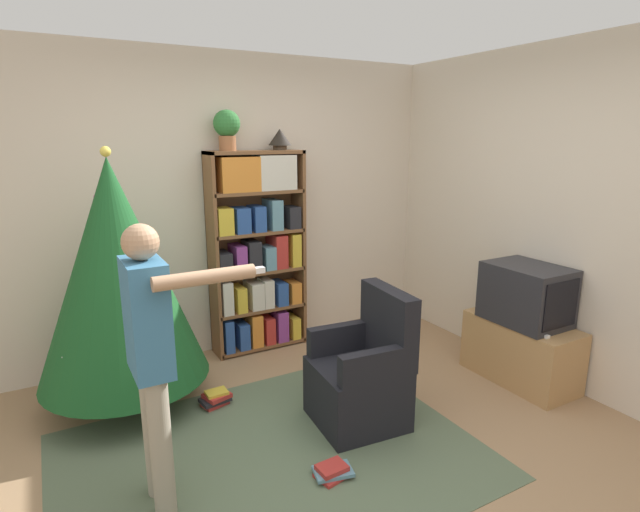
{
  "coord_description": "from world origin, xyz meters",
  "views": [
    {
      "loc": [
        -1.41,
        -2.2,
        1.91
      ],
      "look_at": [
        0.32,
        0.89,
        1.05
      ],
      "focal_mm": 28.0,
      "sensor_mm": 36.0,
      "label": 1
    }
  ],
  "objects_px": {
    "christmas_tree": "(117,272)",
    "armchair": "(363,377)",
    "potted_plant": "(227,127)",
    "standing_person": "(152,348)",
    "bookshelf": "(257,251)",
    "table_lamp": "(280,138)",
    "television": "(527,294)"
  },
  "relations": [
    {
      "from": "bookshelf",
      "to": "television",
      "type": "relative_size",
      "value": 2.99
    },
    {
      "from": "television",
      "to": "table_lamp",
      "type": "bearing_deg",
      "value": 129.17
    },
    {
      "from": "bookshelf",
      "to": "table_lamp",
      "type": "xyz_separation_m",
      "value": [
        0.24,
        0.01,
        0.97
      ]
    },
    {
      "from": "christmas_tree",
      "to": "armchair",
      "type": "distance_m",
      "value": 1.83
    },
    {
      "from": "bookshelf",
      "to": "potted_plant",
      "type": "distance_m",
      "value": 1.09
    },
    {
      "from": "bookshelf",
      "to": "christmas_tree",
      "type": "distance_m",
      "value": 1.31
    },
    {
      "from": "bookshelf",
      "to": "table_lamp",
      "type": "relative_size",
      "value": 8.93
    },
    {
      "from": "standing_person",
      "to": "television",
      "type": "bearing_deg",
      "value": 89.96
    },
    {
      "from": "table_lamp",
      "to": "bookshelf",
      "type": "bearing_deg",
      "value": -178.22
    },
    {
      "from": "television",
      "to": "table_lamp",
      "type": "distance_m",
      "value": 2.39
    },
    {
      "from": "television",
      "to": "christmas_tree",
      "type": "height_order",
      "value": "christmas_tree"
    },
    {
      "from": "television",
      "to": "table_lamp",
      "type": "relative_size",
      "value": 2.99
    },
    {
      "from": "standing_person",
      "to": "potted_plant",
      "type": "xyz_separation_m",
      "value": [
        1.0,
        1.64,
        1.09
      ]
    },
    {
      "from": "bookshelf",
      "to": "armchair",
      "type": "bearing_deg",
      "value": -84.66
    },
    {
      "from": "armchair",
      "to": "christmas_tree",
      "type": "bearing_deg",
      "value": -121.75
    },
    {
      "from": "potted_plant",
      "to": "armchair",
      "type": "bearing_deg",
      "value": -76.05
    },
    {
      "from": "bookshelf",
      "to": "table_lamp",
      "type": "distance_m",
      "value": 1.0
    },
    {
      "from": "television",
      "to": "table_lamp",
      "type": "height_order",
      "value": "table_lamp"
    },
    {
      "from": "television",
      "to": "table_lamp",
      "type": "xyz_separation_m",
      "value": [
        -1.32,
        1.62,
        1.17
      ]
    },
    {
      "from": "christmas_tree",
      "to": "armchair",
      "type": "bearing_deg",
      "value": -36.8
    },
    {
      "from": "armchair",
      "to": "potted_plant",
      "type": "relative_size",
      "value": 2.8
    },
    {
      "from": "christmas_tree",
      "to": "table_lamp",
      "type": "height_order",
      "value": "table_lamp"
    },
    {
      "from": "table_lamp",
      "to": "standing_person",
      "type": "bearing_deg",
      "value": -131.9
    },
    {
      "from": "bookshelf",
      "to": "potted_plant",
      "type": "xyz_separation_m",
      "value": [
        -0.23,
        0.01,
        1.06
      ]
    },
    {
      "from": "christmas_tree",
      "to": "table_lamp",
      "type": "distance_m",
      "value": 1.78
    },
    {
      "from": "armchair",
      "to": "standing_person",
      "type": "distance_m",
      "value": 1.49
    },
    {
      "from": "bookshelf",
      "to": "potted_plant",
      "type": "relative_size",
      "value": 5.43
    },
    {
      "from": "bookshelf",
      "to": "armchair",
      "type": "xyz_separation_m",
      "value": [
        0.14,
        -1.48,
        -0.59
      ]
    },
    {
      "from": "armchair",
      "to": "table_lamp",
      "type": "height_order",
      "value": "table_lamp"
    },
    {
      "from": "bookshelf",
      "to": "table_lamp",
      "type": "height_order",
      "value": "table_lamp"
    },
    {
      "from": "christmas_tree",
      "to": "potted_plant",
      "type": "relative_size",
      "value": 5.6
    },
    {
      "from": "christmas_tree",
      "to": "potted_plant",
      "type": "xyz_separation_m",
      "value": [
        0.99,
        0.47,
        0.98
      ]
    }
  ]
}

